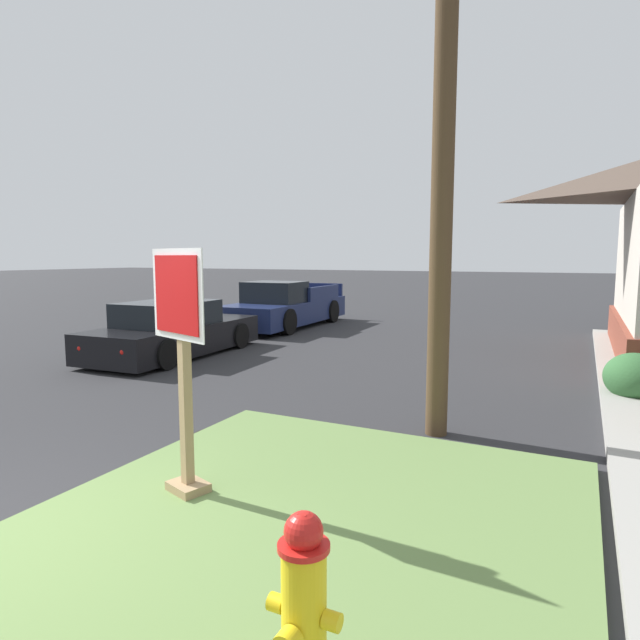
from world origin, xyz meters
TOP-DOWN VIEW (x-y plane):
  - grass_corner_patch at (2.21, 1.32)m, footprint 4.44×5.20m
  - fire_hydrant at (3.07, -0.13)m, footprint 0.38×0.34m
  - stop_sign at (0.99, 1.47)m, footprint 0.77×0.38m
  - manhole_cover at (0.19, 3.03)m, footprint 0.70×0.70m
  - parked_sedan_black at (-4.11, 7.09)m, footprint 2.09×4.57m
  - pickup_truck_navy at (-4.34, 12.57)m, footprint 2.19×5.56m
  - utility_pole at (2.61, 4.34)m, footprint 1.32×0.27m
  - shrub_by_curb at (5.01, 7.25)m, footprint 0.92×0.92m

SIDE VIEW (x-z plane):
  - manhole_cover at x=0.19m, z-range 0.00..0.02m
  - grass_corner_patch at x=2.21m, z-range 0.00..0.08m
  - shrub_by_curb at x=5.01m, z-range 0.00..0.76m
  - fire_hydrant at x=3.07m, z-range 0.06..1.03m
  - parked_sedan_black at x=-4.11m, z-range -0.08..1.17m
  - pickup_truck_navy at x=-4.34m, z-range -0.12..1.36m
  - stop_sign at x=0.99m, z-range 0.09..2.33m
  - utility_pole at x=2.61m, z-range 0.18..8.74m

